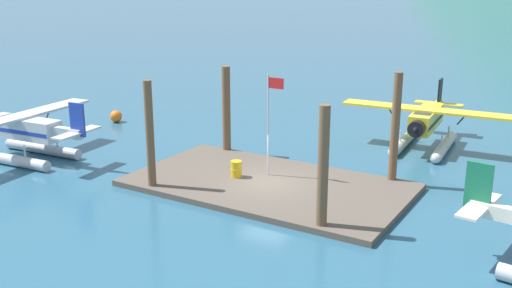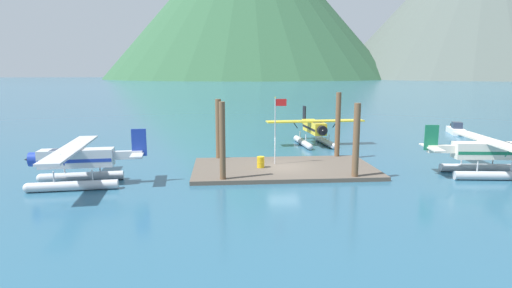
{
  "view_description": "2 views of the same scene",
  "coord_description": "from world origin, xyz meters",
  "px_view_note": "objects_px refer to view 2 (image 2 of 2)",
  "views": [
    {
      "loc": [
        14.26,
        -24.88,
        10.67
      ],
      "look_at": [
        -0.56,
        -0.26,
        2.34
      ],
      "focal_mm": 41.2,
      "sensor_mm": 36.0,
      "label": 1
    },
    {
      "loc": [
        -4.87,
        -31.69,
        7.71
      ],
      "look_at": [
        -2.09,
        1.4,
        1.91
      ],
      "focal_mm": 29.02,
      "sensor_mm": 36.0,
      "label": 2
    }
  ],
  "objects_px": {
    "seaplane_silver_port_aft": "(77,163)",
    "seaplane_yellow_bow_right": "(314,130)",
    "fuel_drum": "(261,162)",
    "boat_white_open_east": "(456,130)",
    "seaplane_cream_stbd_aft": "(487,155)",
    "flagpole": "(277,122)",
    "mooring_buoy": "(91,153)"
  },
  "relations": [
    {
      "from": "flagpole",
      "to": "seaplane_silver_port_aft",
      "type": "bearing_deg",
      "value": -163.59
    },
    {
      "from": "seaplane_yellow_bow_right",
      "to": "boat_white_open_east",
      "type": "xyz_separation_m",
      "value": [
        19.77,
        6.63,
        -1.09
      ]
    },
    {
      "from": "seaplane_silver_port_aft",
      "to": "seaplane_cream_stbd_aft",
      "type": "relative_size",
      "value": 1.0
    },
    {
      "from": "seaplane_yellow_bow_right",
      "to": "seaplane_cream_stbd_aft",
      "type": "relative_size",
      "value": 1.0
    },
    {
      "from": "fuel_drum",
      "to": "seaplane_cream_stbd_aft",
      "type": "distance_m",
      "value": 16.96
    },
    {
      "from": "flagpole",
      "to": "seaplane_cream_stbd_aft",
      "type": "relative_size",
      "value": 0.52
    },
    {
      "from": "seaplane_cream_stbd_aft",
      "to": "fuel_drum",
      "type": "bearing_deg",
      "value": 170.35
    },
    {
      "from": "fuel_drum",
      "to": "seaplane_yellow_bow_right",
      "type": "height_order",
      "value": "seaplane_yellow_bow_right"
    },
    {
      "from": "boat_white_open_east",
      "to": "seaplane_silver_port_aft",
      "type": "bearing_deg",
      "value": -151.95
    },
    {
      "from": "mooring_buoy",
      "to": "seaplane_cream_stbd_aft",
      "type": "xyz_separation_m",
      "value": [
        31.59,
        -9.28,
        1.13
      ]
    },
    {
      "from": "flagpole",
      "to": "seaplane_silver_port_aft",
      "type": "distance_m",
      "value": 15.08
    },
    {
      "from": "mooring_buoy",
      "to": "boat_white_open_east",
      "type": "distance_m",
      "value": 43.06
    },
    {
      "from": "seaplane_silver_port_aft",
      "to": "seaplane_yellow_bow_right",
      "type": "xyz_separation_m",
      "value": [
        19.74,
        14.42,
        0.0
      ]
    },
    {
      "from": "flagpole",
      "to": "seaplane_yellow_bow_right",
      "type": "xyz_separation_m",
      "value": [
        5.43,
        10.2,
        -2.16
      ]
    },
    {
      "from": "flagpole",
      "to": "seaplane_silver_port_aft",
      "type": "xyz_separation_m",
      "value": [
        -14.32,
        -4.22,
        -2.16
      ]
    },
    {
      "from": "seaplane_silver_port_aft",
      "to": "seaplane_cream_stbd_aft",
      "type": "distance_m",
      "value": 29.62
    },
    {
      "from": "fuel_drum",
      "to": "seaplane_cream_stbd_aft",
      "type": "relative_size",
      "value": 0.08
    },
    {
      "from": "seaplane_yellow_bow_right",
      "to": "seaplane_cream_stbd_aft",
      "type": "distance_m",
      "value": 17.28
    },
    {
      "from": "fuel_drum",
      "to": "seaplane_yellow_bow_right",
      "type": "distance_m",
      "value": 13.27
    },
    {
      "from": "seaplane_silver_port_aft",
      "to": "boat_white_open_east",
      "type": "relative_size",
      "value": 2.21
    },
    {
      "from": "seaplane_silver_port_aft",
      "to": "boat_white_open_east",
      "type": "height_order",
      "value": "seaplane_silver_port_aft"
    },
    {
      "from": "seaplane_cream_stbd_aft",
      "to": "boat_white_open_east",
      "type": "relative_size",
      "value": 2.21
    },
    {
      "from": "seaplane_yellow_bow_right",
      "to": "fuel_drum",
      "type": "bearing_deg",
      "value": -121.04
    },
    {
      "from": "seaplane_yellow_bow_right",
      "to": "boat_white_open_east",
      "type": "distance_m",
      "value": 20.88
    },
    {
      "from": "seaplane_cream_stbd_aft",
      "to": "boat_white_open_east",
      "type": "xyz_separation_m",
      "value": [
        9.89,
        20.82,
        -1.09
      ]
    },
    {
      "from": "seaplane_cream_stbd_aft",
      "to": "boat_white_open_east",
      "type": "height_order",
      "value": "seaplane_cream_stbd_aft"
    },
    {
      "from": "fuel_drum",
      "to": "mooring_buoy",
      "type": "bearing_deg",
      "value": 156.59
    },
    {
      "from": "fuel_drum",
      "to": "boat_white_open_east",
      "type": "bearing_deg",
      "value": 34.05
    },
    {
      "from": "seaplane_silver_port_aft",
      "to": "boat_white_open_east",
      "type": "bearing_deg",
      "value": 28.05
    },
    {
      "from": "flagpole",
      "to": "boat_white_open_east",
      "type": "distance_m",
      "value": 30.48
    },
    {
      "from": "seaplane_silver_port_aft",
      "to": "seaplane_yellow_bow_right",
      "type": "bearing_deg",
      "value": 36.15
    },
    {
      "from": "flagpole",
      "to": "seaplane_yellow_bow_right",
      "type": "height_order",
      "value": "flagpole"
    }
  ]
}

